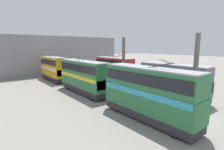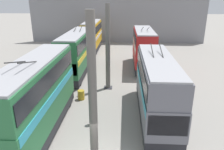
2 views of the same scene
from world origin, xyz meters
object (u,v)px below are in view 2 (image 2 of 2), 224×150
at_px(bus_left_far, 144,46).
at_px(bus_right_mid, 77,50).
at_px(bus_left_near, 157,84).
at_px(oil_drum, 81,95).
at_px(bus_right_near, 36,94).
at_px(bus_right_far, 92,34).
at_px(person_aisle_midway, 94,112).

relative_size(bus_left_far, bus_right_mid, 0.81).
bearing_deg(bus_left_near, bus_left_far, -0.00).
bearing_deg(bus_right_mid, oil_drum, -166.18).
xyz_separation_m(bus_right_near, bus_right_far, (25.82, 0.00, -0.13)).
relative_size(bus_left_near, bus_right_near, 0.94).
xyz_separation_m(bus_right_near, oil_drum, (5.42, -1.86, -2.55)).
distance_m(bus_right_far, oil_drum, 20.63).
height_order(bus_left_near, person_aisle_midway, bus_left_near).
xyz_separation_m(bus_left_far, bus_right_mid, (-2.74, 8.37, -0.03)).
bearing_deg(bus_left_far, bus_right_near, 152.01).
height_order(bus_left_near, bus_right_mid, bus_right_mid).
xyz_separation_m(bus_left_near, bus_right_mid, (10.29, 8.37, 0.13)).
height_order(bus_right_near, person_aisle_midway, bus_right_near).
bearing_deg(person_aisle_midway, bus_right_mid, 15.58).
relative_size(bus_left_near, person_aisle_midway, 5.54).
distance_m(bus_left_near, bus_right_near, 8.80).
height_order(person_aisle_midway, oil_drum, person_aisle_midway).
bearing_deg(bus_right_far, person_aisle_midway, -171.47).
bearing_deg(bus_left_far, bus_right_far, 39.70).
bearing_deg(bus_right_far, bus_right_mid, 180.00).
bearing_deg(oil_drum, bus_right_near, 161.02).
relative_size(bus_left_near, oil_drum, 11.02).
relative_size(bus_left_near, bus_left_far, 1.08).
distance_m(bus_left_far, bus_right_near, 17.83).
xyz_separation_m(bus_right_mid, person_aisle_midway, (-11.66, -3.67, -1.94)).
bearing_deg(bus_right_near, oil_drum, -18.98).
height_order(bus_right_near, bus_right_far, bus_right_near).
bearing_deg(person_aisle_midway, bus_right_far, 6.63).
bearing_deg(bus_left_far, bus_right_mid, 108.13).
bearing_deg(person_aisle_midway, bus_right_near, 108.21).
relative_size(bus_left_near, bus_right_mid, 0.88).
height_order(bus_right_far, oil_drum, bus_right_far).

